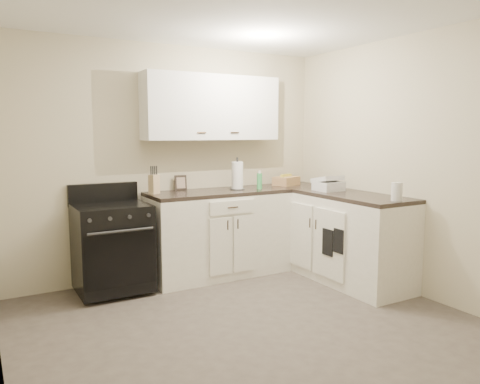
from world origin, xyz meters
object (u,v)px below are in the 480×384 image
paper_towel (237,176)px  wicker_basket (286,181)px  stove (113,247)px  knife_block (154,184)px  countertop_grill (329,186)px

paper_towel → wicker_basket: size_ratio=0.99×
stove → knife_block: knife_block is taller
stove → countertop_grill: countertop_grill is taller
countertop_grill → wicker_basket: bearing=97.4°
paper_towel → countertop_grill: 1.01m
stove → countertop_grill: size_ratio=3.10×
stove → countertop_grill: (2.22, -0.57, 0.53)m
stove → knife_block: (0.48, 0.13, 0.58)m
knife_block → countertop_grill: bearing=-45.0°
knife_block → countertop_grill: size_ratio=0.73×
stove → paper_towel: 1.54m
paper_towel → countertop_grill: (0.81, -0.59, -0.10)m
paper_towel → wicker_basket: (0.72, 0.08, -0.10)m
wicker_basket → countertop_grill: (0.09, -0.67, -0.00)m
knife_block → countertop_grill: (1.74, -0.70, -0.05)m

